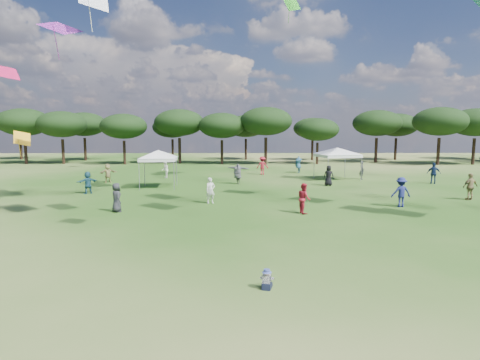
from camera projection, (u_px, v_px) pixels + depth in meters
name	position (u px, v px, depth m)	size (l,w,h in m)	color
ground	(268.00, 323.00, 9.55)	(140.00, 140.00, 0.00)	#2D5319
tree_line	(258.00, 124.00, 55.94)	(108.78, 17.63, 7.77)	black
tent_left	(158.00, 152.00, 31.54)	(5.65, 5.65, 3.30)	gray
tent_right	(337.00, 149.00, 36.74)	(6.68, 6.68, 3.26)	gray
toddler	(267.00, 280.00, 11.59)	(0.44, 0.47, 0.60)	black
festival_crowd	(265.00, 175.00, 33.25)	(29.37, 22.44, 1.88)	#265972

